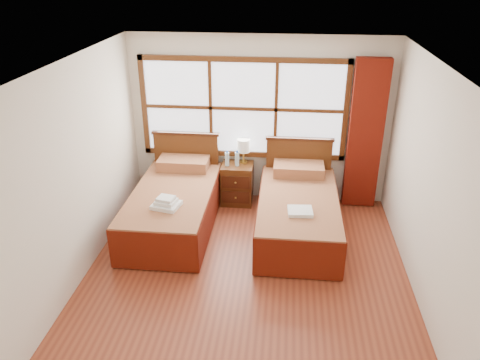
# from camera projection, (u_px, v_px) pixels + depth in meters

# --- Properties ---
(floor) EXTENTS (4.50, 4.50, 0.00)m
(floor) POSITION_uv_depth(u_px,v_px,m) (246.00, 279.00, 5.75)
(floor) COLOR brown
(floor) RESTS_ON ground
(ceiling) EXTENTS (4.50, 4.50, 0.00)m
(ceiling) POSITION_uv_depth(u_px,v_px,m) (247.00, 67.00, 4.63)
(ceiling) COLOR white
(ceiling) RESTS_ON wall_back
(wall_back) EXTENTS (4.00, 0.00, 4.00)m
(wall_back) POSITION_uv_depth(u_px,v_px,m) (259.00, 121.00, 7.21)
(wall_back) COLOR silver
(wall_back) RESTS_ON floor
(wall_left) EXTENTS (0.00, 4.50, 4.50)m
(wall_left) POSITION_uv_depth(u_px,v_px,m) (74.00, 176.00, 5.38)
(wall_left) COLOR silver
(wall_left) RESTS_ON floor
(wall_right) EXTENTS (0.00, 4.50, 4.50)m
(wall_right) POSITION_uv_depth(u_px,v_px,m) (432.00, 193.00, 5.01)
(wall_right) COLOR silver
(wall_right) RESTS_ON floor
(window) EXTENTS (3.16, 0.06, 1.56)m
(window) POSITION_uv_depth(u_px,v_px,m) (243.00, 108.00, 7.12)
(window) COLOR white
(window) RESTS_ON wall_back
(curtain) EXTENTS (0.50, 0.16, 2.30)m
(curtain) POSITION_uv_depth(u_px,v_px,m) (365.00, 135.00, 7.00)
(curtain) COLOR maroon
(curtain) RESTS_ON wall_back
(bed_left) EXTENTS (1.13, 2.20, 1.11)m
(bed_left) POSITION_uv_depth(u_px,v_px,m) (174.00, 204.00, 6.79)
(bed_left) COLOR #3C1B0C
(bed_left) RESTS_ON floor
(bed_right) EXTENTS (1.11, 2.15, 1.08)m
(bed_right) POSITION_uv_depth(u_px,v_px,m) (298.00, 211.00, 6.63)
(bed_right) COLOR #3C1B0C
(bed_right) RESTS_ON floor
(nightstand) EXTENTS (0.49, 0.48, 0.65)m
(nightstand) POSITION_uv_depth(u_px,v_px,m) (237.00, 184.00, 7.43)
(nightstand) COLOR #512A11
(nightstand) RESTS_ON floor
(towels_left) EXTENTS (0.40, 0.37, 0.15)m
(towels_left) POSITION_uv_depth(u_px,v_px,m) (166.00, 203.00, 6.17)
(towels_left) COLOR white
(towels_left) RESTS_ON bed_left
(towels_right) EXTENTS (0.34, 0.30, 0.05)m
(towels_right) POSITION_uv_depth(u_px,v_px,m) (300.00, 211.00, 6.06)
(towels_right) COLOR white
(towels_right) RESTS_ON bed_right
(lamp) EXTENTS (0.20, 0.20, 0.39)m
(lamp) POSITION_uv_depth(u_px,v_px,m) (244.00, 146.00, 7.26)
(lamp) COLOR gold
(lamp) RESTS_ON nightstand
(bottle_near) EXTENTS (0.07, 0.07, 0.25)m
(bottle_near) POSITION_uv_depth(u_px,v_px,m) (227.00, 159.00, 7.22)
(bottle_near) COLOR silver
(bottle_near) RESTS_ON nightstand
(bottle_far) EXTENTS (0.07, 0.07, 0.25)m
(bottle_far) POSITION_uv_depth(u_px,v_px,m) (237.00, 159.00, 7.22)
(bottle_far) COLOR silver
(bottle_far) RESTS_ON nightstand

